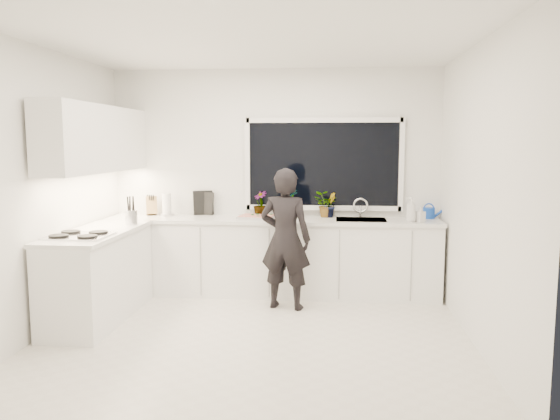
# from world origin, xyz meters

# --- Properties ---
(floor) EXTENTS (4.00, 3.50, 0.02)m
(floor) POSITION_xyz_m (0.00, 0.00, -0.01)
(floor) COLOR beige
(floor) RESTS_ON ground
(wall_back) EXTENTS (4.00, 0.02, 2.70)m
(wall_back) POSITION_xyz_m (0.00, 1.76, 1.35)
(wall_back) COLOR white
(wall_back) RESTS_ON ground
(wall_left) EXTENTS (0.02, 3.50, 2.70)m
(wall_left) POSITION_xyz_m (-2.01, 0.00, 1.35)
(wall_left) COLOR white
(wall_left) RESTS_ON ground
(wall_right) EXTENTS (0.02, 3.50, 2.70)m
(wall_right) POSITION_xyz_m (2.01, 0.00, 1.35)
(wall_right) COLOR white
(wall_right) RESTS_ON ground
(ceiling) EXTENTS (4.00, 3.50, 0.02)m
(ceiling) POSITION_xyz_m (0.00, 0.00, 2.71)
(ceiling) COLOR white
(ceiling) RESTS_ON wall_back
(window) EXTENTS (1.80, 0.02, 1.00)m
(window) POSITION_xyz_m (0.60, 1.73, 1.55)
(window) COLOR black
(window) RESTS_ON wall_back
(base_cabinets_back) EXTENTS (3.92, 0.58, 0.88)m
(base_cabinets_back) POSITION_xyz_m (0.00, 1.45, 0.44)
(base_cabinets_back) COLOR white
(base_cabinets_back) RESTS_ON floor
(base_cabinets_left) EXTENTS (0.58, 1.60, 0.88)m
(base_cabinets_left) POSITION_xyz_m (-1.67, 0.35, 0.44)
(base_cabinets_left) COLOR white
(base_cabinets_left) RESTS_ON floor
(countertop_back) EXTENTS (3.94, 0.62, 0.04)m
(countertop_back) POSITION_xyz_m (0.00, 1.44, 0.90)
(countertop_back) COLOR silver
(countertop_back) RESTS_ON base_cabinets_back
(countertop_left) EXTENTS (0.62, 1.60, 0.04)m
(countertop_left) POSITION_xyz_m (-1.67, 0.35, 0.90)
(countertop_left) COLOR silver
(countertop_left) RESTS_ON base_cabinets_left
(upper_cabinets) EXTENTS (0.34, 2.10, 0.70)m
(upper_cabinets) POSITION_xyz_m (-1.79, 0.70, 1.85)
(upper_cabinets) COLOR white
(upper_cabinets) RESTS_ON wall_left
(sink) EXTENTS (0.58, 0.42, 0.14)m
(sink) POSITION_xyz_m (1.05, 1.45, 0.87)
(sink) COLOR silver
(sink) RESTS_ON countertop_back
(faucet) EXTENTS (0.03, 0.03, 0.22)m
(faucet) POSITION_xyz_m (1.05, 1.65, 1.03)
(faucet) COLOR silver
(faucet) RESTS_ON countertop_back
(stovetop) EXTENTS (0.56, 0.48, 0.03)m
(stovetop) POSITION_xyz_m (-1.69, -0.00, 0.94)
(stovetop) COLOR black
(stovetop) RESTS_ON countertop_left
(person) EXTENTS (0.62, 0.47, 1.54)m
(person) POSITION_xyz_m (0.21, 0.90, 0.77)
(person) COLOR black
(person) RESTS_ON floor
(pizza_tray) EXTENTS (0.47, 0.37, 0.03)m
(pizza_tray) POSITION_xyz_m (-0.17, 1.42, 0.94)
(pizza_tray) COLOR silver
(pizza_tray) RESTS_ON countertop_back
(pizza) EXTENTS (0.42, 0.33, 0.01)m
(pizza) POSITION_xyz_m (-0.17, 1.42, 0.95)
(pizza) COLOR red
(pizza) RESTS_ON pizza_tray
(watering_can) EXTENTS (0.17, 0.17, 0.13)m
(watering_can) POSITION_xyz_m (1.85, 1.61, 0.98)
(watering_can) COLOR #1240B0
(watering_can) RESTS_ON countertop_back
(paper_towel_roll) EXTENTS (0.14, 0.14, 0.26)m
(paper_towel_roll) POSITION_xyz_m (-1.31, 1.55, 1.05)
(paper_towel_roll) COLOR white
(paper_towel_roll) RESTS_ON countertop_back
(knife_block) EXTENTS (0.16, 0.14, 0.22)m
(knife_block) POSITION_xyz_m (-1.51, 1.59, 1.03)
(knife_block) COLOR #9B7A48
(knife_block) RESTS_ON countertop_back
(utensil_crock) EXTENTS (0.16, 0.16, 0.16)m
(utensil_crock) POSITION_xyz_m (-1.47, 0.80, 1.00)
(utensil_crock) COLOR #B9B8BD
(utensil_crock) RESTS_ON countertop_left
(picture_frame_large) EXTENTS (0.22, 0.09, 0.28)m
(picture_frame_large) POSITION_xyz_m (-0.86, 1.69, 1.06)
(picture_frame_large) COLOR black
(picture_frame_large) RESTS_ON countertop_back
(picture_frame_small) EXTENTS (0.24, 0.12, 0.30)m
(picture_frame_small) POSITION_xyz_m (-0.88, 1.69, 1.07)
(picture_frame_small) COLOR black
(picture_frame_small) RESTS_ON countertop_back
(herb_plants) EXTENTS (1.04, 0.24, 0.33)m
(herb_plants) POSITION_xyz_m (0.40, 1.61, 1.07)
(herb_plants) COLOR #26662D
(herb_plants) RESTS_ON countertop_back
(soap_bottles) EXTENTS (0.23, 0.14, 0.28)m
(soap_bottles) POSITION_xyz_m (1.63, 1.30, 1.05)
(soap_bottles) COLOR #D8BF66
(soap_bottles) RESTS_ON countertop_back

